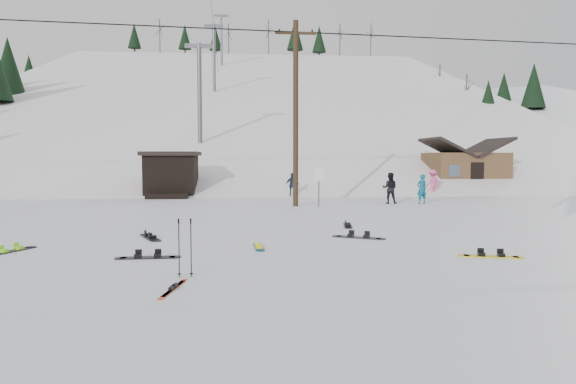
{
  "coord_description": "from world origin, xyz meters",
  "views": [
    {
      "loc": [
        -0.48,
        -11.1,
        2.46
      ],
      "look_at": [
        0.79,
        4.01,
        1.4
      ],
      "focal_mm": 32.0,
      "sensor_mm": 36.0,
      "label": 1
    }
  ],
  "objects": [
    {
      "name": "lift_tower_near",
      "position": [
        -4.0,
        30.0,
        7.86
      ],
      "size": [
        2.2,
        0.36,
        8.0
      ],
      "color": "#595B60",
      "rests_on": "ski_slope"
    },
    {
      "name": "ground",
      "position": [
        0.0,
        0.0,
        0.0
      ],
      "size": [
        200.0,
        200.0,
        0.0
      ],
      "primitive_type": "plane",
      "color": "white",
      "rests_on": "ground"
    },
    {
      "name": "utility_pole",
      "position": [
        2.0,
        14.0,
        4.68
      ],
      "size": [
        2.0,
        0.26,
        9.0
      ],
      "color": "#3A2819",
      "rests_on": "ground"
    },
    {
      "name": "hero_snowboard",
      "position": [
        -0.12,
        2.57,
        0.02
      ],
      "size": [
        0.3,
        1.28,
        0.09
      ],
      "rotation": [
        0.0,
        0.0,
        1.62
      ],
      "color": "#176898",
      "rests_on": "ground"
    },
    {
      "name": "board_scatter_a",
      "position": [
        -2.83,
        1.38,
        0.03
      ],
      "size": [
        1.58,
        0.33,
        0.11
      ],
      "rotation": [
        0.0,
        0.0,
        0.03
      ],
      "color": "black",
      "rests_on": "ground"
    },
    {
      "name": "trail_sign",
      "position": [
        3.1,
        13.58,
        1.27
      ],
      "size": [
        0.5,
        0.09,
        1.85
      ],
      "color": "#595B60",
      "rests_on": "ground"
    },
    {
      "name": "hero_skis",
      "position": [
        -1.81,
        -1.61,
        0.02
      ],
      "size": [
        0.36,
        1.47,
        0.08
      ],
      "rotation": [
        0.0,
        0.0,
        -0.19
      ],
      "color": "red",
      "rests_on": "ground"
    },
    {
      "name": "skier_dark",
      "position": [
        7.0,
        14.89,
        0.81
      ],
      "size": [
        0.95,
        0.85,
        1.61
      ],
      "primitive_type": "imported",
      "rotation": [
        0.0,
        0.0,
        2.77
      ],
      "color": "black",
      "rests_on": "ground"
    },
    {
      "name": "board_scatter_f",
      "position": [
        3.12,
        6.59,
        0.03
      ],
      "size": [
        0.44,
        1.41,
        0.1
      ],
      "rotation": [
        0.0,
        0.0,
        1.42
      ],
      "color": "black",
      "rests_on": "ground"
    },
    {
      "name": "lift_tower_far",
      "position": [
        -4.0,
        70.0,
        20.86
      ],
      "size": [
        2.2,
        0.36,
        8.0
      ],
      "color": "#595B60",
      "rests_on": "ski_slope"
    },
    {
      "name": "cabin",
      "position": [
        15.0,
        24.0,
        1.48
      ],
      "size": [
        5.39,
        4.4,
        3.77
      ],
      "color": "brown",
      "rests_on": "ground"
    },
    {
      "name": "lift_hut",
      "position": [
        -5.0,
        20.94,
        1.36
      ],
      "size": [
        3.4,
        4.1,
        2.75
      ],
      "color": "black",
      "rests_on": "ground"
    },
    {
      "name": "treeline_crest",
      "position": [
        0.0,
        86.0,
        0.0
      ],
      "size": [
        50.0,
        6.0,
        10.0
      ],
      "primitive_type": null,
      "color": "black",
      "rests_on": "ski_slope"
    },
    {
      "name": "board_scatter_d",
      "position": [
        2.92,
        3.98,
        0.03
      ],
      "size": [
        1.51,
        0.92,
        0.12
      ],
      "rotation": [
        0.0,
        0.0,
        -0.47
      ],
      "color": "black",
      "rests_on": "ground"
    },
    {
      "name": "ski_poles",
      "position": [
        -1.71,
        -0.62,
        0.61
      ],
      "size": [
        0.33,
        0.09,
        1.2
      ],
      "color": "black",
      "rests_on": "ground"
    },
    {
      "name": "ridge_right",
      "position": [
        38.0,
        50.0,
        -11.0
      ],
      "size": [
        45.66,
        93.98,
        54.59
      ],
      "primitive_type": "cube",
      "rotation": [
        0.21,
        -0.05,
        -0.12
      ],
      "color": "white",
      "rests_on": "ground"
    },
    {
      "name": "skier_teal",
      "position": [
        8.65,
        14.74,
        0.76
      ],
      "size": [
        0.63,
        0.49,
        1.53
      ],
      "primitive_type": "imported",
      "rotation": [
        0.0,
        0.0,
        3.39
      ],
      "color": "#0B5770",
      "rests_on": "ground"
    },
    {
      "name": "board_scatter_b",
      "position": [
        -3.33,
        4.47,
        0.03
      ],
      "size": [
        0.86,
        1.53,
        0.12
      ],
      "rotation": [
        0.0,
        0.0,
        1.99
      ],
      "color": "black",
      "rests_on": "ground"
    },
    {
      "name": "ski_slope",
      "position": [
        0.0,
        55.0,
        -12.0
      ],
      "size": [
        60.0,
        85.24,
        65.97
      ],
      "primitive_type": "cube",
      "rotation": [
        0.31,
        0.0,
        0.0
      ],
      "color": "white",
      "rests_on": "ground"
    },
    {
      "name": "board_scatter_c",
      "position": [
        -6.51,
        2.53,
        0.03
      ],
      "size": [
        0.83,
        1.39,
        0.11
      ],
      "rotation": [
        0.0,
        0.0,
        1.12
      ],
      "color": "black",
      "rests_on": "ground"
    },
    {
      "name": "skier_navy",
      "position": [
        2.35,
        19.42,
        0.73
      ],
      "size": [
        0.92,
        0.56,
        1.47
      ],
      "primitive_type": "imported",
      "rotation": [
        0.0,
        0.0,
        2.89
      ],
      "color": "#1B2944",
      "rests_on": "ground"
    },
    {
      "name": "skier_pink",
      "position": [
        11.17,
        19.94,
        0.82
      ],
      "size": [
        1.21,
        1.0,
        1.63
      ],
      "primitive_type": "imported",
      "rotation": [
        0.0,
        0.0,
        3.59
      ],
      "color": "#EB5396",
      "rests_on": "ground"
    },
    {
      "name": "board_scatter_e",
      "position": [
        5.5,
        0.81,
        0.03
      ],
      "size": [
        1.52,
        0.62,
        0.11
      ],
      "rotation": [
        0.0,
        0.0,
        -0.26
      ],
      "color": "yellow",
      "rests_on": "ground"
    },
    {
      "name": "lift_tower_mid",
      "position": [
        -4.0,
        50.0,
        14.36
      ],
      "size": [
        2.2,
        0.36,
        8.0
      ],
      "color": "#595B60",
      "rests_on": "ski_slope"
    }
  ]
}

